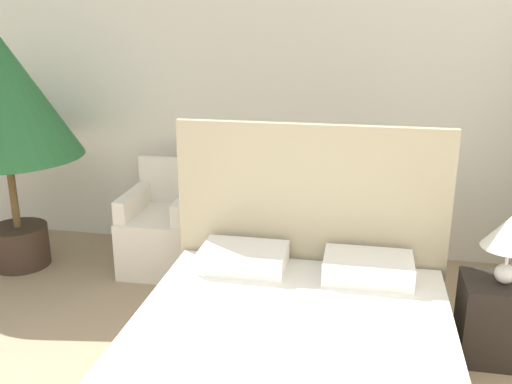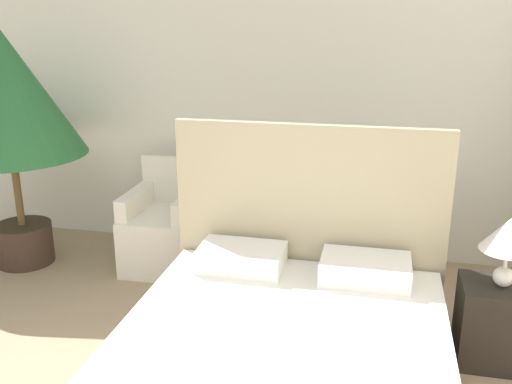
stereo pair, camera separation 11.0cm
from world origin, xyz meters
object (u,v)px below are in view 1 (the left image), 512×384
potted_palm (1,100)px  table_lamp (510,235)px  armchair_near_window_right (263,240)px  nightstand (501,320)px  armchair_near_window_left (163,233)px  bed (287,367)px

potted_palm → table_lamp: (3.64, -0.67, -0.58)m
armchair_near_window_right → nightstand: size_ratio=1.71×
armchair_near_window_left → nightstand: (2.48, -0.88, -0.04)m
potted_palm → armchair_near_window_left: bearing=10.3°
table_lamp → bed: bearing=-147.9°
armchair_near_window_left → nightstand: size_ratio=1.71×
armchair_near_window_right → potted_palm: bearing=-179.9°
armchair_near_window_left → nightstand: bearing=-20.4°
table_lamp → armchair_near_window_right: bearing=151.1°
armchair_near_window_left → nightstand: armchair_near_window_left is taller
armchair_near_window_right → table_lamp: bearing=-34.8°
armchair_near_window_left → armchair_near_window_right: same height
bed → table_lamp: 1.50m
bed → potted_palm: size_ratio=1.13×
armchair_near_window_left → potted_palm: size_ratio=0.44×
bed → armchair_near_window_left: bearing=128.0°
bed → nightstand: bearing=32.1°
armchair_near_window_left → armchair_near_window_right: 0.85m
potted_palm → nightstand: (3.66, -0.67, -1.13)m
bed → armchair_near_window_right: bearing=104.6°
armchair_near_window_right → table_lamp: 1.91m
armchair_near_window_right → bed: bearing=-81.3°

